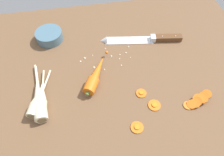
# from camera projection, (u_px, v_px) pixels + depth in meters

# --- Properties ---
(ground_plane) EXTENTS (1.20, 0.90, 0.04)m
(ground_plane) POSITION_uv_depth(u_px,v_px,m) (111.00, 79.00, 0.79)
(ground_plane) COLOR brown
(chefs_knife) EXTENTS (0.35, 0.08, 0.04)m
(chefs_knife) POSITION_uv_depth(u_px,v_px,m) (139.00, 39.00, 0.88)
(chefs_knife) COLOR silver
(chefs_knife) RESTS_ON ground_plane
(whole_carrot) EXTENTS (0.11, 0.19, 0.04)m
(whole_carrot) POSITION_uv_depth(u_px,v_px,m) (96.00, 75.00, 0.75)
(whole_carrot) COLOR orange
(whole_carrot) RESTS_ON ground_plane
(parsnip_front) EXTENTS (0.06, 0.24, 0.04)m
(parsnip_front) POSITION_uv_depth(u_px,v_px,m) (40.00, 100.00, 0.69)
(parsnip_front) COLOR beige
(parsnip_front) RESTS_ON ground_plane
(parsnip_mid_left) EXTENTS (0.04, 0.18, 0.04)m
(parsnip_mid_left) POSITION_uv_depth(u_px,v_px,m) (41.00, 97.00, 0.70)
(parsnip_mid_left) COLOR beige
(parsnip_mid_left) RESTS_ON ground_plane
(parsnip_mid_right) EXTENTS (0.06, 0.24, 0.04)m
(parsnip_mid_right) POSITION_uv_depth(u_px,v_px,m) (39.00, 100.00, 0.70)
(parsnip_mid_right) COLOR beige
(parsnip_mid_right) RESTS_ON ground_plane
(parsnip_back) EXTENTS (0.08, 0.19, 0.04)m
(parsnip_back) POSITION_uv_depth(u_px,v_px,m) (38.00, 100.00, 0.70)
(parsnip_back) COLOR beige
(parsnip_back) RESTS_ON ground_plane
(carrot_slice_stack) EXTENTS (0.10, 0.05, 0.03)m
(carrot_slice_stack) POSITION_uv_depth(u_px,v_px,m) (198.00, 100.00, 0.70)
(carrot_slice_stack) COLOR orange
(carrot_slice_stack) RESTS_ON ground_plane
(carrot_slice_stray_near) EXTENTS (0.04, 0.04, 0.01)m
(carrot_slice_stray_near) POSITION_uv_depth(u_px,v_px,m) (154.00, 105.00, 0.70)
(carrot_slice_stray_near) COLOR orange
(carrot_slice_stray_near) RESTS_ON ground_plane
(carrot_slice_stray_mid) EXTENTS (0.04, 0.04, 0.01)m
(carrot_slice_stray_mid) POSITION_uv_depth(u_px,v_px,m) (137.00, 127.00, 0.66)
(carrot_slice_stray_mid) COLOR orange
(carrot_slice_stray_mid) RESTS_ON ground_plane
(carrot_slice_stray_far) EXTENTS (0.04, 0.04, 0.01)m
(carrot_slice_stray_far) POSITION_uv_depth(u_px,v_px,m) (141.00, 93.00, 0.73)
(carrot_slice_stray_far) COLOR orange
(carrot_slice_stray_far) RESTS_ON ground_plane
(prep_bowl) EXTENTS (0.11, 0.11, 0.04)m
(prep_bowl) POSITION_uv_depth(u_px,v_px,m) (49.00, 36.00, 0.87)
(prep_bowl) COLOR slate
(prep_bowl) RESTS_ON ground_plane
(mince_crumbs) EXTENTS (0.21, 0.11, 0.01)m
(mince_crumbs) POSITION_uv_depth(u_px,v_px,m) (105.00, 58.00, 0.83)
(mince_crumbs) COLOR beige
(mince_crumbs) RESTS_ON ground_plane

